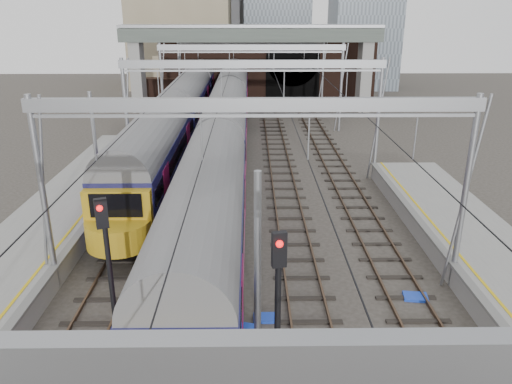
{
  "coord_description": "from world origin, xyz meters",
  "views": [
    {
      "loc": [
        -0.2,
        -10.12,
        10.91
      ],
      "look_at": [
        0.09,
        12.88,
        2.4
      ],
      "focal_mm": 35.0,
      "sensor_mm": 36.0,
      "label": 1
    }
  ],
  "objects_px": {
    "train_main": "(230,104)",
    "signal_near_centre": "(278,299)",
    "signal_near_left": "(108,256)",
    "train_second": "(188,102)"
  },
  "relations": [
    {
      "from": "signal_near_centre",
      "to": "signal_near_left",
      "type": "bearing_deg",
      "value": 140.88
    },
    {
      "from": "signal_near_left",
      "to": "signal_near_centre",
      "type": "bearing_deg",
      "value": -47.86
    },
    {
      "from": "train_second",
      "to": "signal_near_left",
      "type": "bearing_deg",
      "value": -87.89
    },
    {
      "from": "signal_near_left",
      "to": "train_second",
      "type": "bearing_deg",
      "value": 70.57
    },
    {
      "from": "train_main",
      "to": "signal_near_left",
      "type": "distance_m",
      "value": 31.1
    },
    {
      "from": "train_main",
      "to": "train_second",
      "type": "relative_size",
      "value": 1.35
    },
    {
      "from": "train_second",
      "to": "signal_near_left",
      "type": "distance_m",
      "value": 32.27
    },
    {
      "from": "train_main",
      "to": "signal_near_centre",
      "type": "xyz_separation_m",
      "value": [
        2.56,
        -33.62,
        0.73
      ]
    },
    {
      "from": "train_main",
      "to": "train_second",
      "type": "xyz_separation_m",
      "value": [
        -4.0,
        1.28,
        -0.02
      ]
    },
    {
      "from": "train_main",
      "to": "signal_near_centre",
      "type": "distance_m",
      "value": 33.72
    }
  ]
}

